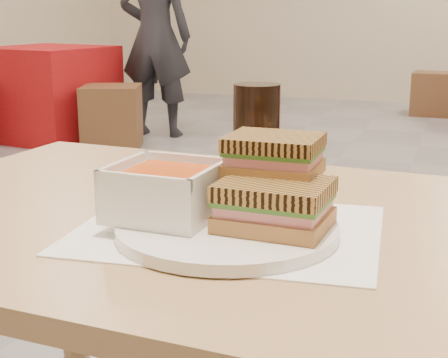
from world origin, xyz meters
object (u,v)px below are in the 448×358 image
(bg_table_0, at_px, (51,93))
(bg_chair_0r, at_px, (112,117))
(main_table, at_px, (271,301))
(patron_a, at_px, (155,36))
(plate, at_px, (227,230))
(bg_chair_2l, at_px, (432,94))
(soup_bowl, at_px, (166,193))
(panini_lower, at_px, (274,205))
(cola_glass, at_px, (256,134))

(bg_table_0, bearing_deg, bg_chair_0r, -15.76)
(main_table, xyz_separation_m, patron_a, (-2.14, 4.20, 0.17))
(bg_table_0, bearing_deg, main_table, -52.73)
(patron_a, bearing_deg, plate, -63.76)
(patron_a, bearing_deg, bg_chair_2l, 42.45)
(soup_bowl, relative_size, patron_a, 0.08)
(bg_chair_2l, distance_m, patron_a, 2.89)
(plate, relative_size, bg_table_0, 0.29)
(plate, xyz_separation_m, bg_table_0, (-2.85, 3.87, -0.39))
(panini_lower, bearing_deg, bg_table_0, 126.95)
(soup_bowl, xyz_separation_m, cola_glass, (0.04, 0.27, 0.03))
(bg_chair_0r, height_order, patron_a, patron_a)
(cola_glass, distance_m, patron_a, 4.50)
(main_table, relative_size, panini_lower, 9.24)
(main_table, height_order, bg_chair_0r, main_table)
(cola_glass, height_order, patron_a, patron_a)
(panini_lower, height_order, bg_chair_2l, panini_lower)
(patron_a, bearing_deg, panini_lower, -63.11)
(soup_bowl, relative_size, cola_glass, 0.84)
(bg_chair_0r, distance_m, bg_chair_2l, 3.32)
(bg_chair_0r, bearing_deg, patron_a, 80.73)
(panini_lower, bearing_deg, bg_chair_0r, 121.57)
(panini_lower, distance_m, cola_glass, 0.29)
(soup_bowl, distance_m, patron_a, 4.73)
(panini_lower, xyz_separation_m, bg_table_0, (-2.91, 3.86, -0.43))
(bg_chair_0r, bearing_deg, cola_glass, -57.71)
(main_table, height_order, cola_glass, cola_glass)
(soup_bowl, distance_m, bg_table_0, 4.77)
(bg_chair_0r, bearing_deg, panini_lower, -58.43)
(cola_glass, distance_m, bg_chair_0r, 4.08)
(plate, distance_m, panini_lower, 0.07)
(plate, height_order, bg_table_0, plate)
(plate, bearing_deg, patron_a, 116.24)
(plate, distance_m, soup_bowl, 0.09)
(soup_bowl, height_order, panini_lower, soup_bowl)
(cola_glass, height_order, bg_table_0, cola_glass)
(panini_lower, bearing_deg, cola_glass, 111.26)
(cola_glass, bearing_deg, main_table, -66.97)
(bg_chair_0r, bearing_deg, plate, -59.13)
(soup_bowl, xyz_separation_m, bg_chair_0r, (-2.12, 3.68, -0.56))
(plate, bearing_deg, main_table, 64.59)
(cola_glass, xyz_separation_m, bg_chair_2l, (0.03, 5.92, -0.62))
(panini_lower, bearing_deg, soup_bowl, -179.30)
(patron_a, bearing_deg, bg_table_0, -151.16)
(main_table, xyz_separation_m, cola_glass, (-0.08, 0.19, 0.19))
(patron_a, bearing_deg, soup_bowl, -64.65)
(main_table, distance_m, panini_lower, 0.18)
(main_table, distance_m, plate, 0.15)
(plate, bearing_deg, bg_chair_2l, 90.17)
(bg_chair_0r, height_order, bg_chair_2l, bg_chair_0r)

